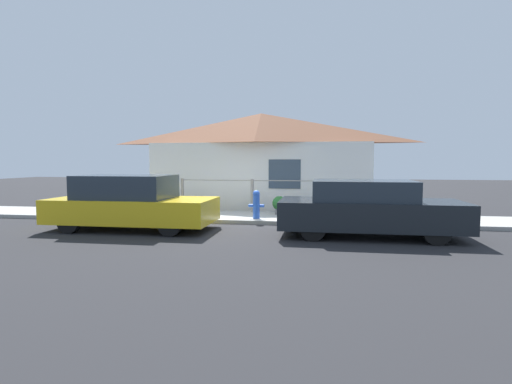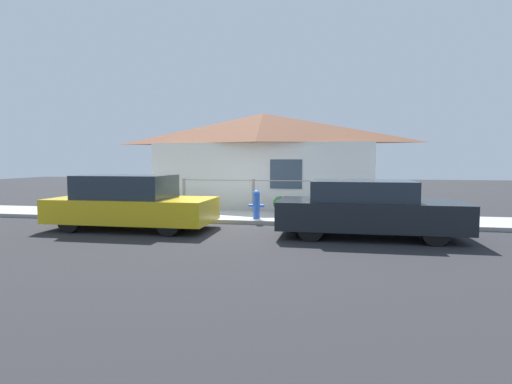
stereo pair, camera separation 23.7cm
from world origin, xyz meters
TOP-DOWN VIEW (x-y plane):
  - ground_plane at (0.00, 0.00)m, footprint 60.00×60.00m
  - sidewalk at (0.00, 1.04)m, footprint 24.00×2.08m
  - house at (0.00, 3.74)m, footprint 8.29×2.23m
  - fence at (0.00, 1.93)m, footprint 4.90×0.10m
  - car_left at (-2.64, -1.29)m, footprint 4.23×1.82m
  - car_right at (3.34, -1.29)m, footprint 4.22×1.77m
  - fire_hydrant at (0.38, 0.44)m, footprint 0.46×0.21m
  - potted_plant_near_hydrant at (0.96, 1.42)m, footprint 0.45×0.45m

SIDE VIEW (x-z plane):
  - ground_plane at x=0.00m, z-range 0.00..0.00m
  - sidewalk at x=0.00m, z-range 0.00..0.11m
  - potted_plant_near_hydrant at x=0.96m, z-range 0.14..0.72m
  - fire_hydrant at x=0.38m, z-range 0.13..0.96m
  - car_right at x=3.34m, z-range 0.00..1.33m
  - car_left at x=-2.64m, z-range -0.02..1.40m
  - fence at x=0.00m, z-range 0.17..1.26m
  - house at x=0.00m, z-range 1.04..4.59m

